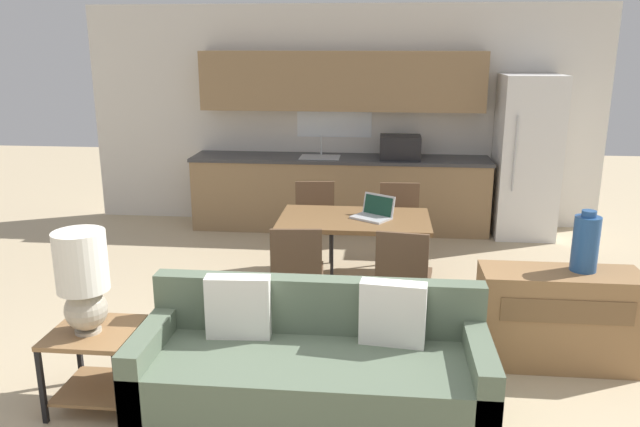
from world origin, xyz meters
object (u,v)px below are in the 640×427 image
dining_table (354,225)px  couch (313,366)px  side_table (96,354)px  dining_chair_far_left (315,220)px  vase (586,243)px  dining_chair_near_right (403,274)px  table_lamp (83,278)px  dining_chair_near_left (297,269)px  refrigerator (526,157)px  credenza (557,318)px  dining_chair_far_right (400,222)px  laptop (374,212)px

dining_table → couch: bearing=-94.6°
couch → side_table: bearing=-179.6°
side_table → dining_chair_far_left: bearing=67.6°
vase → dining_chair_near_right: vase is taller
dining_table → table_lamp: table_lamp is taller
dining_chair_far_left → dining_chair_near_left: bearing=-95.3°
refrigerator → table_lamp: (-3.47, -4.07, -0.08)m
credenza → dining_chair_far_left: size_ratio=1.26×
credenza → vase: 0.57m
couch → vase: (1.81, 0.86, 0.57)m
couch → table_lamp: bearing=-178.4°
dining_chair_far_right → laptop: (-0.25, -0.72, 0.29)m
couch → laptop: laptop is taller
dining_table → laptop: bearing=7.3°
side_table → couch: bearing=0.4°
couch → table_lamp: (-1.40, -0.04, 0.53)m
credenza → dining_table: bearing=143.4°
dining_chair_far_right → laptop: bearing=-111.7°
couch → dining_chair_near_right: (0.57, 1.21, 0.16)m
side_table → credenza: size_ratio=0.47×
refrigerator → credenza: 3.29m
credenza → dining_chair_near_right: dining_chair_near_right is taller
dining_table → dining_chair_far_left: (-0.43, 0.72, -0.17)m
refrigerator → couch: size_ratio=0.90×
credenza → dining_chair_near_right: (-1.09, 0.39, 0.15)m
dining_table → vase: size_ratio=3.07×
dining_chair_far_right → dining_chair_near_right: same height
dining_table → laptop: (0.17, 0.02, 0.12)m
credenza → vase: size_ratio=2.54×
side_table → dining_chair_near_right: dining_chair_near_right is taller
table_lamp → dining_chair_far_left: 2.95m
refrigerator → dining_chair_near_right: 3.23m
vase → dining_chair_far_left: size_ratio=0.50×
refrigerator → couch: bearing=-117.2°
dining_chair_far_right → dining_table: bearing=-122.3°
refrigerator → vase: refrigerator is taller
credenza → dining_chair_far_right: size_ratio=1.26×
laptop → dining_chair_far_left: bearing=164.4°
dining_table → dining_chair_far_right: 0.87m
couch → table_lamp: 1.50m
dining_table → dining_chair_near_left: bearing=-120.4°
dining_chair_far_left → dining_chair_far_right: bearing=-4.5°
side_table → table_lamp: (-0.02, -0.03, 0.52)m
table_lamp → dining_chair_near_right: 2.36m
vase → dining_chair_near_right: 1.34m
dining_table → dining_chair_far_right: size_ratio=1.53×
dining_chair_near_left → dining_chair_near_right: same height
table_lamp → dining_chair_near_right: bearing=32.3°
dining_chair_near_left → side_table: bearing=42.4°
side_table → vase: (3.19, 0.88, 0.56)m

